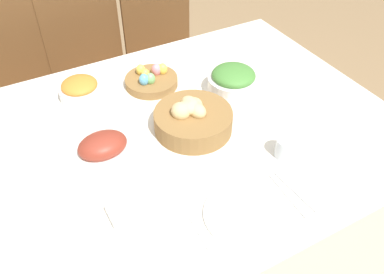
{
  "coord_description": "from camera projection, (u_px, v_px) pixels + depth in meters",
  "views": [
    {
      "loc": [
        -0.46,
        -0.98,
        1.72
      ],
      "look_at": [
        0.03,
        -0.09,
        0.81
      ],
      "focal_mm": 38.0,
      "sensor_mm": 36.0,
      "label": 1
    }
  ],
  "objects": [
    {
      "name": "ground_plane",
      "position": [
        178.0,
        254.0,
        1.95
      ],
      "size": [
        12.0,
        12.0,
        0.0
      ],
      "primitive_type": "plane",
      "color": "#937551"
    },
    {
      "name": "dining_table",
      "position": [
        175.0,
        203.0,
        1.69
      ],
      "size": [
        1.62,
        1.18,
        0.77
      ],
      "color": "white",
      "rests_on": "ground"
    },
    {
      "name": "chair_far_left",
      "position": [
        22.0,
        92.0,
        2.06
      ],
      "size": [
        0.44,
        0.44,
        0.95
      ],
      "rotation": [
        0.0,
        0.0,
        -0.05
      ],
      "color": "brown",
      "rests_on": "ground"
    },
    {
      "name": "chair_far_center",
      "position": [
        96.0,
        72.0,
        2.2
      ],
      "size": [
        0.45,
        0.45,
        0.95
      ],
      "rotation": [
        0.0,
        0.0,
        0.07
      ],
      "color": "brown",
      "rests_on": "ground"
    },
    {
      "name": "chair_far_right",
      "position": [
        168.0,
        52.0,
        2.36
      ],
      "size": [
        0.44,
        0.44,
        0.95
      ],
      "rotation": [
        0.0,
        0.0,
        0.04
      ],
      "color": "brown",
      "rests_on": "ground"
    },
    {
      "name": "bread_basket",
      "position": [
        193.0,
        118.0,
        1.42
      ],
      "size": [
        0.28,
        0.28,
        0.12
      ],
      "color": "olive",
      "rests_on": "dining_table"
    },
    {
      "name": "egg_basket",
      "position": [
        151.0,
        80.0,
        1.65
      ],
      "size": [
        0.21,
        0.21,
        0.08
      ],
      "color": "olive",
      "rests_on": "dining_table"
    },
    {
      "name": "ham_platter",
      "position": [
        103.0,
        147.0,
        1.35
      ],
      "size": [
        0.26,
        0.18,
        0.08
      ],
      "color": "white",
      "rests_on": "dining_table"
    },
    {
      "name": "green_salad_bowl",
      "position": [
        233.0,
        81.0,
        1.59
      ],
      "size": [
        0.2,
        0.2,
        0.11
      ],
      "color": "white",
      "rests_on": "dining_table"
    },
    {
      "name": "carrot_bowl",
      "position": [
        80.0,
        90.0,
        1.57
      ],
      "size": [
        0.16,
        0.16,
        0.09
      ],
      "color": "white",
      "rests_on": "dining_table"
    },
    {
      "name": "dinner_plate",
      "position": [
        246.0,
        214.0,
        1.17
      ],
      "size": [
        0.25,
        0.25,
        0.01
      ],
      "color": "white",
      "rests_on": "dining_table"
    },
    {
      "name": "fork",
      "position": [
        201.0,
        236.0,
        1.11
      ],
      "size": [
        0.02,
        0.18,
        0.0
      ],
      "rotation": [
        0.0,
        0.0,
        -0.06
      ],
      "color": "silver",
      "rests_on": "dining_table"
    },
    {
      "name": "knife",
      "position": [
        287.0,
        195.0,
        1.22
      ],
      "size": [
        0.02,
        0.18,
        0.0
      ],
      "rotation": [
        0.0,
        0.0,
        -0.06
      ],
      "color": "silver",
      "rests_on": "dining_table"
    },
    {
      "name": "spoon",
      "position": [
        295.0,
        192.0,
        1.23
      ],
      "size": [
        0.02,
        0.18,
        0.0
      ],
      "rotation": [
        0.0,
        0.0,
        0.06
      ],
      "color": "silver",
      "rests_on": "dining_table"
    },
    {
      "name": "drinking_cup",
      "position": [
        286.0,
        148.0,
        1.33
      ],
      "size": [
        0.07,
        0.07,
        0.07
      ],
      "color": "silver",
      "rests_on": "dining_table"
    },
    {
      "name": "butter_dish",
      "position": [
        129.0,
        210.0,
        1.16
      ],
      "size": [
        0.12,
        0.07,
        0.03
      ],
      "color": "white",
      "rests_on": "dining_table"
    }
  ]
}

